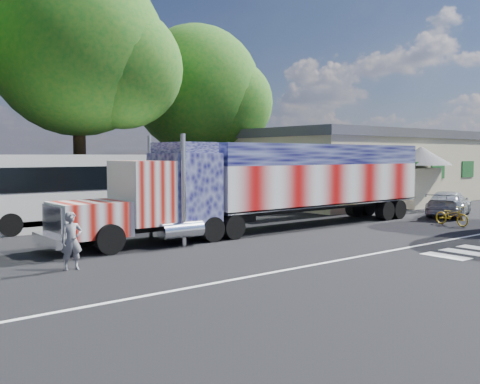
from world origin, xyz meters
TOP-DOWN VIEW (x-y plane):
  - ground at (0.00, 0.00)m, footprint 100.00×100.00m
  - lane_markings at (1.71, -3.77)m, footprint 30.00×2.67m
  - semi_truck at (3.00, 3.76)m, footprint 19.97×3.15m
  - coach_bus at (-3.12, 10.39)m, footprint 11.94×2.78m
  - hall_building at (19.92, 10.86)m, footprint 22.40×12.80m
  - parked_car at (14.13, 1.69)m, footprint 5.24×3.61m
  - woman at (-8.01, 1.09)m, footprint 0.68×0.49m
  - bicycle at (10.36, -0.66)m, footprint 0.93×1.96m
  - tree_n_mid at (-1.95, 14.99)m, footprint 10.35×9.86m
  - tree_ne_a at (7.82, 17.63)m, footprint 9.62×9.16m

SIDE VIEW (x-z plane):
  - ground at x=0.00m, z-range 0.00..0.00m
  - lane_markings at x=1.71m, z-range 0.00..0.01m
  - bicycle at x=10.36m, z-range 0.00..0.99m
  - parked_car at x=14.13m, z-range 0.00..1.41m
  - woman at x=-8.01m, z-range 0.00..1.76m
  - coach_bus at x=-3.12m, z-range 0.06..3.54m
  - semi_truck at x=3.00m, z-range 0.06..4.32m
  - hall_building at x=19.92m, z-range 0.02..5.22m
  - tree_ne_a at x=7.82m, z-range 1.72..14.44m
  - tree_n_mid at x=-1.95m, z-range 2.20..16.57m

